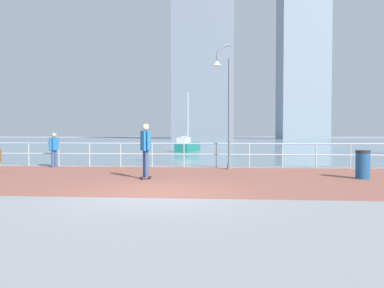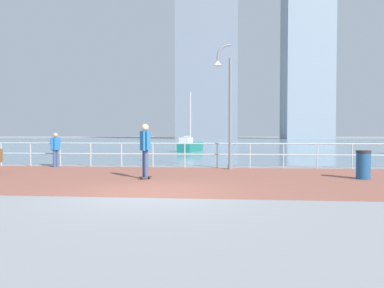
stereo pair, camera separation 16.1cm
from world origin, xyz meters
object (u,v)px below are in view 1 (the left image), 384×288
object	(u,v)px
lamppost	(226,100)
trash_bin	(363,164)
sailboat_ivory	(187,146)
bystander	(54,147)
skateboarder	(146,146)

from	to	relation	value
lamppost	trash_bin	distance (m)	5.69
lamppost	sailboat_ivory	world-z (taller)	lamppost
sailboat_ivory	bystander	bearing A→B (deg)	-108.45
trash_bin	lamppost	bearing A→B (deg)	148.25
skateboarder	bystander	world-z (taller)	skateboarder
skateboarder	sailboat_ivory	distance (m)	17.47
lamppost	sailboat_ivory	xyz separation A→B (m)	(-2.84, 14.07, -2.37)
skateboarder	sailboat_ivory	xyz separation A→B (m)	(-0.22, 17.46, -0.62)
skateboarder	bystander	bearing A→B (deg)	142.49
bystander	sailboat_ivory	distance (m)	14.52
lamppost	skateboarder	size ratio (longest dim) A/B	2.87
lamppost	sailboat_ivory	bearing A→B (deg)	101.40
lamppost	trash_bin	xyz separation A→B (m)	(4.40, -2.72, -2.37)
bystander	trash_bin	bearing A→B (deg)	-14.36
skateboarder	trash_bin	bearing A→B (deg)	5.43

